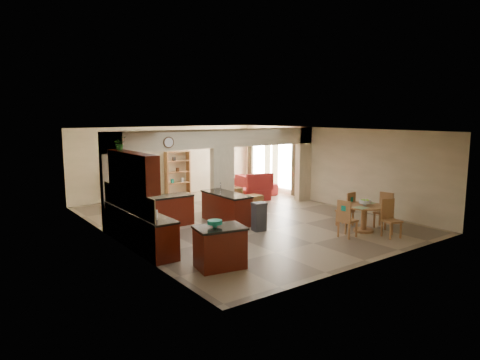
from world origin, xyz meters
TOP-DOWN VIEW (x-y plane):
  - floor at (0.00, 0.00)m, footprint 10.00×10.00m
  - ceiling at (0.00, 0.00)m, footprint 10.00×10.00m
  - wall_back at (0.00, 5.00)m, footprint 8.00×0.00m
  - wall_front at (0.00, -5.00)m, footprint 8.00×0.00m
  - wall_left at (-4.00, 0.00)m, footprint 0.00×10.00m
  - wall_right at (4.00, 0.00)m, footprint 0.00×10.00m
  - partition_left_pier at (-3.70, 1.00)m, footprint 0.60×0.25m
  - partition_center_pier at (0.00, 1.00)m, footprint 0.80×0.25m
  - partition_right_pier at (3.70, 1.00)m, footprint 0.60×0.25m
  - partition_header at (0.00, 1.00)m, footprint 8.00×0.25m
  - kitchen_counter at (-3.26, -0.25)m, footprint 2.52×3.29m
  - upper_cabinets at (-3.82, -0.80)m, footprint 0.35×2.40m
  - peninsula at (-0.60, -0.11)m, footprint 0.70×1.85m
  - wall_clock at (-2.00, 0.85)m, footprint 0.34×0.03m
  - rug at (1.20, 2.10)m, footprint 1.60×1.30m
  - fireplace at (-1.60, 4.83)m, footprint 1.60×0.35m
  - shelving_unit at (0.35, 4.82)m, footprint 1.00×0.32m
  - window_a at (3.97, 2.30)m, footprint 0.02×0.90m
  - window_b at (3.97, 4.00)m, footprint 0.02×0.90m
  - glazed_door at (3.97, 3.15)m, footprint 0.02×0.70m
  - drape_a_left at (3.93, 1.70)m, footprint 0.10×0.28m
  - drape_a_right at (3.93, 2.90)m, footprint 0.10×0.28m
  - drape_b_left at (3.93, 3.40)m, footprint 0.10×0.28m
  - drape_b_right at (3.93, 4.60)m, footprint 0.10×0.28m
  - ceiling_fan at (1.50, 3.00)m, footprint 1.00×1.00m
  - kitchen_island at (-2.90, -3.26)m, footprint 1.16×0.92m
  - teal_bowl at (-3.00, -3.21)m, footprint 0.32×0.32m
  - trash_can at (-0.38, -1.43)m, footprint 0.39×0.35m
  - dining_table at (1.97, -3.23)m, footprint 1.11×1.11m
  - fruit_bowl at (1.94, -3.26)m, footprint 0.33×0.33m
  - sofa at (3.30, 3.51)m, footprint 2.48×1.26m
  - chaise at (2.31, 2.23)m, footprint 1.25×1.13m
  - armchair at (0.99, 2.01)m, footprint 0.74×0.76m
  - ottoman at (1.57, 1.33)m, footprint 0.58×0.58m
  - plant at (-3.82, -0.04)m, footprint 0.34×0.31m
  - chair_north at (2.05, -2.57)m, footprint 0.47×0.47m
  - chair_east at (2.83, -3.28)m, footprint 0.48×0.48m
  - chair_south at (2.10, -3.96)m, footprint 0.52×0.52m
  - chair_west at (1.07, -3.34)m, footprint 0.46×0.46m

SIDE VIEW (x-z plane):
  - floor at x=0.00m, z-range 0.00..0.00m
  - rug at x=1.20m, z-range 0.00..0.01m
  - ottoman at x=1.57m, z-range 0.00..0.39m
  - chaise at x=2.31m, z-range 0.00..0.42m
  - armchair at x=0.99m, z-range 0.00..0.67m
  - sofa at x=3.30m, z-range 0.00..0.69m
  - trash_can at x=-0.38m, z-range 0.00..0.75m
  - kitchen_island at x=-2.90m, z-range 0.00..0.91m
  - peninsula at x=-0.60m, z-range 0.00..0.91m
  - kitchen_counter at x=-3.26m, z-range -0.27..1.20m
  - dining_table at x=1.97m, z-range 0.13..0.88m
  - chair_north at x=2.05m, z-range 0.04..1.07m
  - chair_east at x=2.83m, z-range 0.04..1.07m
  - chair_south at x=2.10m, z-range 0.04..1.07m
  - chair_west at x=1.07m, z-range 0.04..1.07m
  - fireplace at x=-1.60m, z-range 0.01..1.21m
  - fruit_bowl at x=1.94m, z-range 0.75..0.93m
  - shelving_unit at x=0.35m, z-range 0.00..1.80m
  - teal_bowl at x=-3.00m, z-range 0.90..1.05m
  - glazed_door at x=3.97m, z-range 0.00..2.10m
  - partition_center_pier at x=0.00m, z-range 0.00..2.20m
  - drape_a_left at x=3.93m, z-range 0.05..2.35m
  - drape_a_right at x=3.93m, z-range 0.05..2.35m
  - drape_b_left at x=3.93m, z-range 0.05..2.35m
  - drape_b_right at x=3.93m, z-range 0.05..2.35m
  - window_a at x=3.97m, z-range 0.25..2.15m
  - window_b at x=3.97m, z-range 0.25..2.15m
  - partition_left_pier at x=-3.70m, z-range 0.00..2.80m
  - partition_right_pier at x=3.70m, z-range 0.00..2.80m
  - wall_back at x=0.00m, z-range -2.60..5.40m
  - wall_front at x=0.00m, z-range -2.60..5.40m
  - wall_left at x=-4.00m, z-range -3.60..6.40m
  - wall_right at x=4.00m, z-range -3.60..6.40m
  - upper_cabinets at x=-3.82m, z-range 1.47..2.37m
  - wall_clock at x=-2.00m, z-range 2.28..2.62m
  - partition_header at x=0.00m, z-range 2.20..2.80m
  - plant at x=-3.82m, z-range 2.37..2.71m
  - ceiling_fan at x=1.50m, z-range 2.51..2.61m
  - ceiling at x=0.00m, z-range 2.80..2.80m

